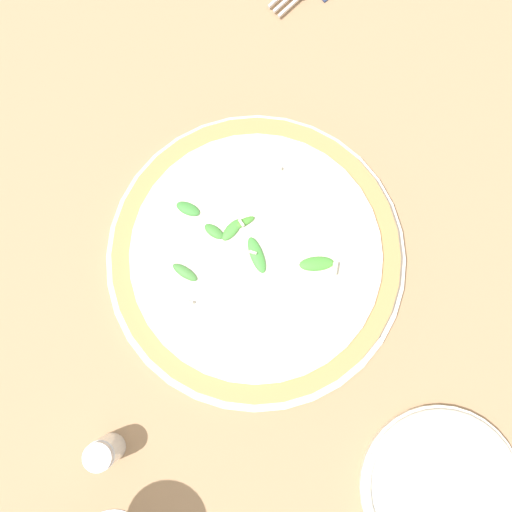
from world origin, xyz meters
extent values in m
plane|color=#9E7A56|center=(0.00, 0.00, 0.00)|extent=(6.00, 6.00, 0.00)
cylinder|color=silver|center=(0.03, 0.04, 0.01)|extent=(0.35, 0.35, 0.01)
cylinder|color=#B7844C|center=(0.03, 0.04, 0.02)|extent=(0.33, 0.33, 0.02)
cylinder|color=silver|center=(0.03, 0.04, 0.03)|extent=(0.29, 0.29, 0.01)
ellipsoid|color=#458B2F|center=(0.02, 0.00, 0.04)|extent=(0.03, 0.01, 0.01)
ellipsoid|color=#408A37|center=(0.03, 0.04, 0.04)|extent=(0.02, 0.05, 0.01)
ellipsoid|color=#428A31|center=(-0.02, 0.09, 0.04)|extent=(0.04, 0.03, 0.01)
ellipsoid|color=#448A36|center=(0.04, 0.00, 0.04)|extent=(0.03, 0.02, 0.01)
ellipsoid|color=#417D36|center=(0.11, 0.01, 0.04)|extent=(0.02, 0.03, 0.01)
ellipsoid|color=#3E8132|center=(0.06, -0.01, 0.04)|extent=(0.02, 0.03, 0.01)
ellipsoid|color=#3A8135|center=(0.07, -0.05, 0.04)|extent=(0.03, 0.03, 0.01)
cube|color=beige|center=(-0.03, 0.10, 0.04)|extent=(0.01, 0.01, 0.01)
cube|color=beige|center=(0.03, 0.00, 0.04)|extent=(0.00, 0.01, 0.00)
cube|color=beige|center=(-0.05, -0.03, 0.04)|extent=(0.01, 0.01, 0.00)
cube|color=beige|center=(0.12, 0.04, 0.04)|extent=(0.01, 0.01, 0.00)
cube|color=beige|center=(0.03, 0.04, 0.04)|extent=(0.01, 0.01, 0.00)
cube|color=silver|center=(-0.18, -0.22, 0.01)|extent=(0.04, 0.01, 0.00)
cube|color=silver|center=(-0.18, -0.21, 0.01)|extent=(0.04, 0.01, 0.00)
cylinder|color=silver|center=(0.00, 0.37, 0.01)|extent=(0.18, 0.18, 0.01)
torus|color=silver|center=(0.00, 0.37, 0.01)|extent=(0.18, 0.18, 0.01)
cylinder|color=silver|center=(0.29, 0.13, 0.03)|extent=(0.03, 0.03, 0.06)
cylinder|color=#B7B7BF|center=(0.29, 0.13, 0.06)|extent=(0.03, 0.03, 0.01)
camera|label=1|loc=(0.09, 0.12, 0.71)|focal=42.00mm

